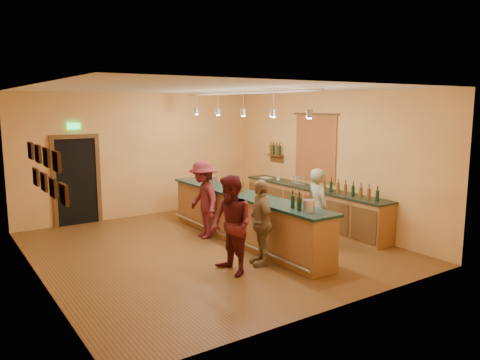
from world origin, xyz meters
TOP-DOWN VIEW (x-y plane):
  - floor at (0.00, 0.00)m, footprint 7.00×7.00m
  - ceiling at (0.00, 0.00)m, footprint 6.50×7.00m
  - wall_back at (0.00, 3.50)m, footprint 6.50×0.02m
  - wall_front at (0.00, -3.50)m, footprint 6.50×0.02m
  - wall_left at (-3.25, 0.00)m, footprint 0.02×7.00m
  - wall_right at (3.25, 0.00)m, footprint 0.02×7.00m
  - doorway at (-1.70, 3.47)m, footprint 1.15×0.09m
  - tapestry at (3.23, 0.40)m, footprint 0.03×1.40m
  - bottle_shelf at (3.17, 1.90)m, footprint 0.17×0.55m
  - picture_grid at (-3.21, -0.75)m, footprint 0.06×2.20m
  - back_counter at (2.97, 0.18)m, footprint 0.60×4.55m
  - tasting_bar at (0.83, -0.00)m, footprint 0.74×5.10m
  - pendant_track at (0.83, -0.00)m, footprint 0.11×4.60m
  - bartender at (1.91, -1.12)m, footprint 0.47×0.64m
  - customer_a at (-0.43, -1.49)m, footprint 0.67×0.85m
  - customer_b at (0.28, -1.37)m, footprint 0.64×1.00m
  - customer_c at (0.28, 0.74)m, footprint 0.75×1.17m
  - bar_stool at (1.51, 0.54)m, footprint 0.34×0.34m

SIDE VIEW (x-z plane):
  - floor at x=0.00m, z-range 0.00..0.00m
  - back_counter at x=2.97m, z-range -0.15..1.12m
  - bar_stool at x=1.51m, z-range 0.20..0.89m
  - tasting_bar at x=0.83m, z-range -0.08..1.30m
  - customer_b at x=0.28m, z-range 0.00..1.58m
  - bartender at x=1.91m, z-range 0.00..1.63m
  - customer_c at x=0.28m, z-range 0.00..1.71m
  - customer_a at x=-0.43m, z-range 0.00..1.73m
  - doorway at x=-1.70m, z-range -0.11..2.36m
  - wall_back at x=0.00m, z-range 0.00..3.20m
  - wall_front at x=0.00m, z-range 0.00..3.20m
  - wall_left at x=-3.25m, z-range 0.00..3.20m
  - wall_right at x=3.25m, z-range 0.00..3.20m
  - bottle_shelf at x=3.17m, z-range 1.39..1.94m
  - tapestry at x=3.23m, z-range 1.05..2.65m
  - picture_grid at x=-3.21m, z-range 1.60..2.30m
  - pendant_track at x=0.83m, z-range 2.73..3.24m
  - ceiling at x=0.00m, z-range 3.19..3.21m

